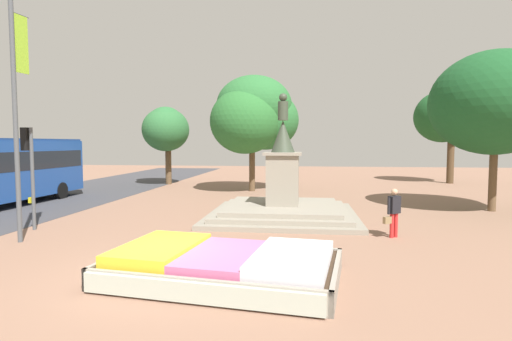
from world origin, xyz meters
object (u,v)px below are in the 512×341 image
object	(u,v)px
statue_monument	(283,200)
traffic_light_mid_block	(29,160)
pedestrian_with_handbag	(394,210)
banner_pole	(16,112)
flower_planter	(223,266)

from	to	relation	value
statue_monument	traffic_light_mid_block	size ratio (longest dim) A/B	1.67
pedestrian_with_handbag	traffic_light_mid_block	bearing A→B (deg)	-178.76
traffic_light_mid_block	pedestrian_with_handbag	xyz separation A→B (m)	(12.39, 0.27, -1.59)
banner_pole	flower_planter	bearing A→B (deg)	-21.10
flower_planter	banner_pole	world-z (taller)	banner_pole
flower_planter	banner_pole	size ratio (longest dim) A/B	0.73
flower_planter	traffic_light_mid_block	distance (m)	9.09
statue_monument	pedestrian_with_handbag	distance (m)	4.87
traffic_light_mid_block	banner_pole	xyz separation A→B (m)	(0.84, -1.64, 1.53)
pedestrian_with_handbag	banner_pole	bearing A→B (deg)	-170.62
flower_planter	traffic_light_mid_block	xyz separation A→B (m)	(-7.71, 4.29, 2.15)
banner_pole	pedestrian_with_handbag	xyz separation A→B (m)	(11.56, 1.91, -3.12)
statue_monument	flower_planter	bearing A→B (deg)	-97.05
traffic_light_mid_block	flower_planter	bearing A→B (deg)	-29.10
banner_pole	pedestrian_with_handbag	distance (m)	12.12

